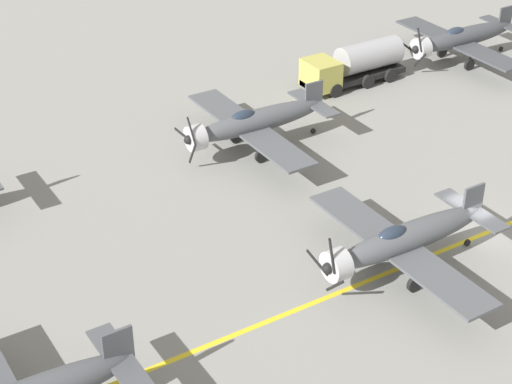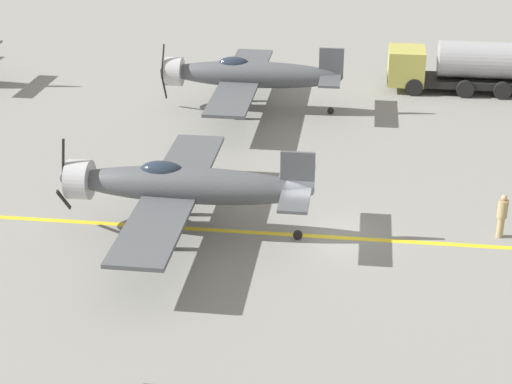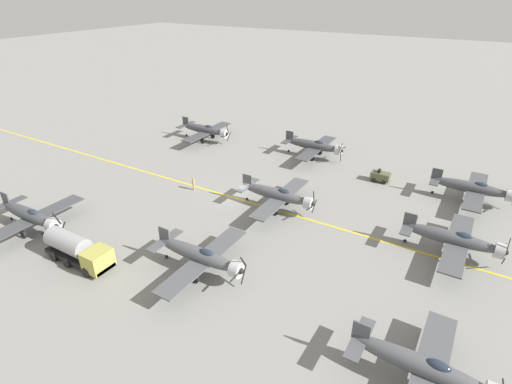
# 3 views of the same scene
# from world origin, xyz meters

# --- Properties ---
(ground_plane) EXTENTS (400.00, 400.00, 0.00)m
(ground_plane) POSITION_xyz_m (0.00, 0.00, 0.00)
(ground_plane) COLOR gray
(taxiway_stripe) EXTENTS (0.30, 160.00, 0.01)m
(taxiway_stripe) POSITION_xyz_m (0.00, 0.00, 0.00)
(taxiway_stripe) COLOR yellow
(taxiway_stripe) RESTS_ON ground
(airplane_near_left) EXTENTS (12.00, 9.98, 3.73)m
(airplane_near_left) POSITION_xyz_m (-15.55, -17.39, 2.01)
(airplane_near_left) COLOR #414449
(airplane_near_left) RESTS_ON ground
(airplane_far_right) EXTENTS (12.00, 9.98, 3.65)m
(airplane_far_right) POSITION_xyz_m (16.59, 25.51, 2.01)
(airplane_far_right) COLOR #4F5157
(airplane_far_right) RESTS_ON ground
(airplane_mid_left) EXTENTS (12.00, 9.98, 3.65)m
(airplane_mid_left) POSITION_xyz_m (-18.20, 2.40, 2.01)
(airplane_mid_left) COLOR #414449
(airplane_mid_left) RESTS_ON ground
(airplane_near_right) EXTENTS (12.00, 9.98, 3.71)m
(airplane_near_right) POSITION_xyz_m (18.27, -16.13, 2.01)
(airplane_near_right) COLOR #414348
(airplane_near_right) RESTS_ON ground
(airplane_far_left) EXTENTS (12.00, 9.98, 3.76)m
(airplane_far_left) POSITION_xyz_m (-14.65, 25.72, 2.01)
(airplane_far_left) COLOR #47494F
(airplane_far_left) RESTS_ON ground
(airplane_far_center) EXTENTS (12.00, 9.98, 3.72)m
(airplane_far_center) POSITION_xyz_m (-1.01, 25.18, 2.01)
(airplane_far_center) COLOR #4A4D52
(airplane_far_center) RESTS_ON ground
(airplane_mid_right) EXTENTS (12.00, 9.98, 3.65)m
(airplane_mid_right) POSITION_xyz_m (14.43, 4.82, 2.01)
(airplane_mid_right) COLOR #4F5157
(airplane_mid_right) RESTS_ON ground
(airplane_mid_center) EXTENTS (12.00, 9.98, 3.75)m
(airplane_mid_center) POSITION_xyz_m (-0.32, 5.34, 2.01)
(airplane_mid_center) COLOR #505257
(airplane_mid_center) RESTS_ON ground
(fuel_tanker) EXTENTS (2.67, 8.00, 2.98)m
(fuel_tanker) POSITION_xyz_m (19.39, -6.77, 1.51)
(fuel_tanker) COLOR black
(fuel_tanker) RESTS_ON ground
(tow_tractor) EXTENTS (1.57, 2.60, 1.79)m
(tow_tractor) POSITION_xyz_m (-14.79, 14.06, 0.79)
(tow_tractor) COLOR #515638
(tow_tractor) RESTS_ON ground
(ground_crew_walking) EXTENTS (0.39, 0.39, 1.80)m
(ground_crew_walking) POSITION_xyz_m (0.89, -7.02, 0.98)
(ground_crew_walking) COLOR tan
(ground_crew_walking) RESTS_ON ground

